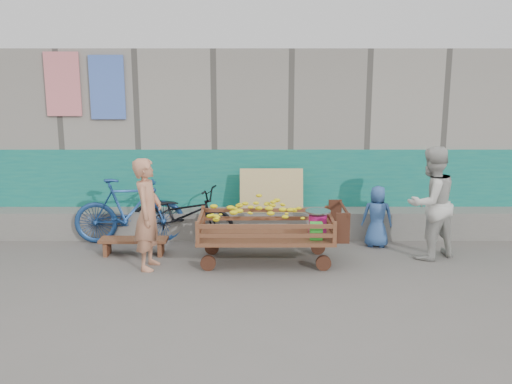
{
  "coord_description": "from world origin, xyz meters",
  "views": [
    {
      "loc": [
        0.04,
        -6.6,
        2.7
      ],
      "look_at": [
        0.05,
        1.2,
        1.0
      ],
      "focal_mm": 40.0,
      "sensor_mm": 36.0,
      "label": 1
    }
  ],
  "objects_px": {
    "bench": "(134,243)",
    "bicycle_blue": "(130,211)",
    "vendor_man": "(148,214)",
    "bicycle_dark": "(182,215)",
    "child": "(377,216)",
    "woman": "(431,203)",
    "banana_cart": "(263,222)"
  },
  "relations": [
    {
      "from": "woman",
      "to": "vendor_man",
      "type": "bearing_deg",
      "value": -21.23
    },
    {
      "from": "banana_cart",
      "to": "woman",
      "type": "height_order",
      "value": "woman"
    },
    {
      "from": "bench",
      "to": "woman",
      "type": "height_order",
      "value": "woman"
    },
    {
      "from": "bench",
      "to": "child",
      "type": "height_order",
      "value": "child"
    },
    {
      "from": "banana_cart",
      "to": "bicycle_dark",
      "type": "bearing_deg",
      "value": 143.18
    },
    {
      "from": "child",
      "to": "bicycle_blue",
      "type": "relative_size",
      "value": 0.56
    },
    {
      "from": "woman",
      "to": "child",
      "type": "height_order",
      "value": "woman"
    },
    {
      "from": "child",
      "to": "bench",
      "type": "bearing_deg",
      "value": 13.34
    },
    {
      "from": "woman",
      "to": "child",
      "type": "xyz_separation_m",
      "value": [
        -0.64,
        0.53,
        -0.34
      ]
    },
    {
      "from": "child",
      "to": "bicycle_blue",
      "type": "height_order",
      "value": "bicycle_blue"
    },
    {
      "from": "bench",
      "to": "vendor_man",
      "type": "bearing_deg",
      "value": -59.25
    },
    {
      "from": "child",
      "to": "woman",
      "type": "bearing_deg",
      "value": 147.55
    },
    {
      "from": "woman",
      "to": "banana_cart",
      "type": "bearing_deg",
      "value": -22.71
    },
    {
      "from": "bench",
      "to": "bicycle_dark",
      "type": "distance_m",
      "value": 0.92
    },
    {
      "from": "banana_cart",
      "to": "woman",
      "type": "xyz_separation_m",
      "value": [
        2.4,
        0.2,
        0.22
      ]
    },
    {
      "from": "bicycle_dark",
      "to": "bicycle_blue",
      "type": "relative_size",
      "value": 1.0
    },
    {
      "from": "banana_cart",
      "to": "bench",
      "type": "relative_size",
      "value": 2.08
    },
    {
      "from": "vendor_man",
      "to": "bicycle_blue",
      "type": "height_order",
      "value": "vendor_man"
    },
    {
      "from": "bicycle_dark",
      "to": "bicycle_blue",
      "type": "bearing_deg",
      "value": 105.19
    },
    {
      "from": "banana_cart",
      "to": "bicycle_blue",
      "type": "relative_size",
      "value": 1.2
    },
    {
      "from": "vendor_man",
      "to": "child",
      "type": "bearing_deg",
      "value": -68.13
    },
    {
      "from": "bicycle_dark",
      "to": "vendor_man",
      "type": "bearing_deg",
      "value": -179.43
    },
    {
      "from": "banana_cart",
      "to": "bicycle_dark",
      "type": "distance_m",
      "value": 1.58
    },
    {
      "from": "banana_cart",
      "to": "bicycle_dark",
      "type": "xyz_separation_m",
      "value": [
        -1.26,
        0.94,
        -0.14
      ]
    },
    {
      "from": "vendor_man",
      "to": "woman",
      "type": "bearing_deg",
      "value": -78.04
    },
    {
      "from": "banana_cart",
      "to": "bench",
      "type": "xyz_separation_m",
      "value": [
        -1.9,
        0.33,
        -0.41
      ]
    },
    {
      "from": "banana_cart",
      "to": "child",
      "type": "distance_m",
      "value": 1.91
    },
    {
      "from": "bench",
      "to": "bicycle_blue",
      "type": "xyz_separation_m",
      "value": [
        -0.18,
        0.61,
        0.33
      ]
    },
    {
      "from": "child",
      "to": "bicycle_blue",
      "type": "distance_m",
      "value": 3.84
    },
    {
      "from": "bench",
      "to": "bicycle_dark",
      "type": "height_order",
      "value": "bicycle_dark"
    },
    {
      "from": "banana_cart",
      "to": "bench",
      "type": "bearing_deg",
      "value": 170.07
    },
    {
      "from": "bicycle_blue",
      "to": "woman",
      "type": "bearing_deg",
      "value": -104.52
    }
  ]
}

